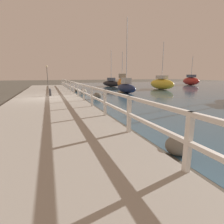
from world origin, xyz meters
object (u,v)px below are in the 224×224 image
dock_lamp (47,73)px  sailboat_yellow (161,84)px  sailboat_navy (126,87)px  mooring_bollard (50,92)px  sailboat_red (191,81)px  sailboat_black (111,83)px  sailboat_orange (122,83)px

dock_lamp → sailboat_yellow: size_ratio=0.46×
dock_lamp → sailboat_navy: sailboat_navy is taller
mooring_bollard → sailboat_red: (25.78, 11.98, 0.31)m
sailboat_yellow → mooring_bollard: bearing=-163.1°
mooring_bollard → sailboat_black: sailboat_black is taller
sailboat_black → sailboat_red: size_ratio=1.08×
sailboat_navy → mooring_bollard: bearing=-167.3°
mooring_bollard → sailboat_navy: (7.72, 2.23, 0.10)m
sailboat_black → dock_lamp: bearing=-167.1°
dock_lamp → sailboat_red: bearing=10.4°
sailboat_black → sailboat_red: sailboat_black is taller
dock_lamp → sailboat_black: bearing=29.4°
sailboat_navy → sailboat_orange: bearing=67.6°
mooring_bollard → sailboat_yellow: (14.25, 5.14, 0.24)m
mooring_bollard → sailboat_navy: size_ratio=0.08×
sailboat_black → sailboat_yellow: sailboat_yellow is taller
sailboat_navy → sailboat_black: 10.79m
sailboat_orange → sailboat_red: (16.03, 3.84, 0.01)m
sailboat_black → sailboat_yellow: (4.46, -7.67, 0.19)m
sailboat_navy → sailboat_black: sailboat_navy is taller
dock_lamp → sailboat_navy: size_ratio=0.37×
mooring_bollard → sailboat_yellow: 15.16m
sailboat_orange → sailboat_navy: (-2.04, -5.92, -0.20)m
mooring_bollard → dock_lamp: (-0.13, 7.22, 1.59)m
sailboat_navy → sailboat_yellow: size_ratio=1.24×
dock_lamp → sailboat_navy: 9.42m
sailboat_orange → dock_lamp: bearing=-159.6°
sailboat_orange → sailboat_yellow: (4.50, -3.00, -0.06)m
sailboat_navy → sailboat_red: (18.06, 9.76, 0.21)m
dock_lamp → sailboat_black: 11.50m
mooring_bollard → sailboat_yellow: sailboat_yellow is taller
sailboat_black → sailboat_navy: bearing=-117.6°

